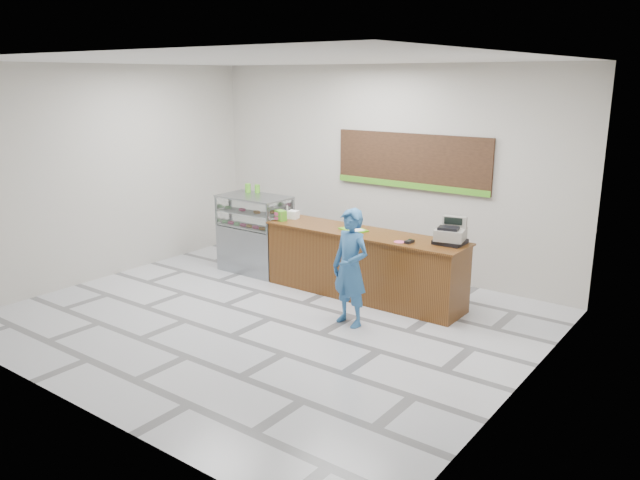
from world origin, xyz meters
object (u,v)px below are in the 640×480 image
Objects in this scene: customer at (351,268)px; sales_counter at (363,264)px; display_case at (255,233)px; serving_tray at (354,230)px; cash_register at (451,234)px.

sales_counter is at bearing 123.64° from customer.
display_case is 2.78× the size of serving_tray.
sales_counter is 1.16m from customer.
serving_tray is at bearing -0.38° from display_case.
serving_tray is 0.30× the size of customer.
sales_counter is 0.55m from serving_tray.
sales_counter is at bearing 0.01° from display_case.
customer is at bearing -139.03° from cash_register.
customer reaches higher than display_case.
display_case is 3.60m from cash_register.
cash_register is at bearing 6.72° from sales_counter.
display_case is at bearing -179.99° from sales_counter.
sales_counter is at bearing 25.68° from serving_tray.
serving_tray is at bearing 131.61° from customer.
customer is (0.46, -1.03, 0.29)m from sales_counter.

